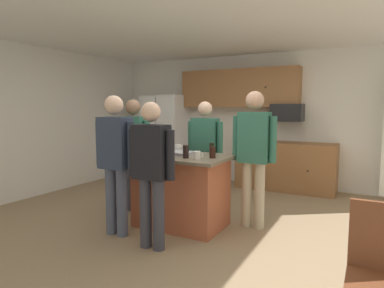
{
  "coord_description": "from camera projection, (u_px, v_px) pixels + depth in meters",
  "views": [
    {
      "loc": [
        1.96,
        -3.83,
        1.55
      ],
      "look_at": [
        -0.17,
        0.18,
        1.05
      ],
      "focal_mm": 31.39,
      "sensor_mm": 36.0,
      "label": 1
    }
  ],
  "objects": [
    {
      "name": "floor",
      "position": [
        197.0,
        225.0,
        4.45
      ],
      "size": [
        7.04,
        7.04,
        0.0
      ],
      "primitive_type": "plane",
      "color": "#937A5B",
      "rests_on": "ground"
    },
    {
      "name": "ceiling",
      "position": [
        197.0,
        22.0,
        4.17
      ],
      "size": [
        7.04,
        7.04,
        0.0
      ],
      "primitive_type": "plane",
      "color": "white"
    },
    {
      "name": "back_wall",
      "position": [
        260.0,
        120.0,
        6.77
      ],
      "size": [
        6.4,
        0.1,
        2.6
      ],
      "primitive_type": "cube",
      "color": "white",
      "rests_on": "ground"
    },
    {
      "name": "side_wall_left",
      "position": [
        33.0,
        122.0,
        5.8
      ],
      "size": [
        0.1,
        5.6,
        2.6
      ],
      "primitive_type": "cube",
      "color": "white",
      "rests_on": "ground"
    },
    {
      "name": "cabinet_run_upper",
      "position": [
        238.0,
        88.0,
        6.71
      ],
      "size": [
        2.4,
        0.38,
        0.75
      ],
      "color": "#936038"
    },
    {
      "name": "cabinet_run_lower",
      "position": [
        285.0,
        166.0,
        6.3
      ],
      "size": [
        1.8,
        0.63,
        0.9
      ],
      "color": "#936038",
      "rests_on": "ground"
    },
    {
      "name": "refrigerator",
      "position": [
        165.0,
        137.0,
        7.37
      ],
      "size": [
        0.88,
        0.76,
        1.81
      ],
      "color": "white",
      "rests_on": "ground"
    },
    {
      "name": "microwave_over_range",
      "position": [
        287.0,
        113.0,
        6.21
      ],
      "size": [
        0.56,
        0.4,
        0.32
      ],
      "primitive_type": "cube",
      "color": "black"
    },
    {
      "name": "kitchen_island",
      "position": [
        181.0,
        190.0,
        4.37
      ],
      "size": [
        1.24,
        0.86,
        0.93
      ],
      "color": "#AD5638",
      "rests_on": "ground"
    },
    {
      "name": "person_guest_right",
      "position": [
        134.0,
        148.0,
        4.95
      ],
      "size": [
        0.57,
        0.22,
        1.66
      ],
      "rotation": [
        0.0,
        0.0,
        -0.23
      ],
      "color": "#383842",
      "rests_on": "ground"
    },
    {
      "name": "person_guest_by_door",
      "position": [
        254.0,
        149.0,
        4.25
      ],
      "size": [
        0.57,
        0.23,
        1.75
      ],
      "rotation": [
        0.0,
        0.0,
        -2.72
      ],
      "color": "tan",
      "rests_on": "ground"
    },
    {
      "name": "person_elder_center",
      "position": [
        205.0,
        148.0,
        5.02
      ],
      "size": [
        0.57,
        0.22,
        1.63
      ],
      "rotation": [
        0.0,
        0.0,
        -1.53
      ],
      "color": "#383842",
      "rests_on": "ground"
    },
    {
      "name": "person_host_foreground",
      "position": [
        115.0,
        156.0,
        4.0
      ],
      "size": [
        0.57,
        0.22,
        1.69
      ],
      "rotation": [
        0.0,
        0.0,
        0.89
      ],
      "color": "#4C5166",
      "rests_on": "ground"
    },
    {
      "name": "person_guest_left",
      "position": [
        151.0,
        166.0,
        3.61
      ],
      "size": [
        0.57,
        0.22,
        1.61
      ],
      "rotation": [
        0.0,
        0.0,
        1.67
      ],
      "color": "#383842",
      "rests_on": "ground"
    },
    {
      "name": "glass_stout_tall",
      "position": [
        212.0,
        149.0,
        4.36
      ],
      "size": [
        0.06,
        0.06,
        0.16
      ],
      "color": "black",
      "rests_on": "kitchen_island"
    },
    {
      "name": "glass_short_whisky",
      "position": [
        186.0,
        152.0,
        4.08
      ],
      "size": [
        0.07,
        0.07,
        0.16
      ],
      "color": "black",
      "rests_on": "kitchen_island"
    },
    {
      "name": "mug_blue_stoneware",
      "position": [
        197.0,
        155.0,
        4.01
      ],
      "size": [
        0.13,
        0.08,
        0.1
      ],
      "color": "white",
      "rests_on": "kitchen_island"
    },
    {
      "name": "glass_pilsner",
      "position": [
        212.0,
        152.0,
        4.1
      ],
      "size": [
        0.08,
        0.08,
        0.14
      ],
      "color": "black",
      "rests_on": "kitchen_island"
    },
    {
      "name": "mug_ceramic_white",
      "position": [
        179.0,
        148.0,
        4.62
      ],
      "size": [
        0.13,
        0.08,
        0.11
      ],
      "color": "white",
      "rests_on": "kitchen_island"
    },
    {
      "name": "tumbler_amber",
      "position": [
        159.0,
        147.0,
        4.65
      ],
      "size": [
        0.07,
        0.07,
        0.13
      ],
      "color": "black",
      "rests_on": "kitchen_island"
    },
    {
      "name": "glass_dark_ale",
      "position": [
        170.0,
        152.0,
        4.13
      ],
      "size": [
        0.07,
        0.07,
        0.15
      ],
      "color": "black",
      "rests_on": "kitchen_island"
    },
    {
      "name": "serving_tray",
      "position": [
        177.0,
        153.0,
        4.4
      ],
      "size": [
        0.44,
        0.3,
        0.04
      ],
      "color": "#B7B7BC",
      "rests_on": "kitchen_island"
    },
    {
      "name": "wooden_chair",
      "position": [
        383.0,
        269.0,
        2.14
      ],
      "size": [
        0.42,
        0.42,
        0.93
      ],
      "rotation": [
        0.0,
        0.0,
        -0.43
      ],
      "color": "brown",
      "rests_on": "ground"
    }
  ]
}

